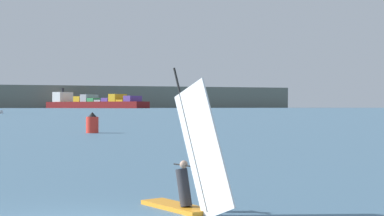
% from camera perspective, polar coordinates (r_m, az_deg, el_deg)
% --- Properties ---
extents(windsurfer, '(1.30, 3.64, 3.99)m').
position_cam_1_polar(windsurfer, '(15.33, -0.37, -7.04)').
color(windsurfer, orange).
rests_on(windsurfer, ground_plane).
extents(cargo_ship, '(117.43, 162.02, 29.63)m').
position_cam_1_polar(cargo_ship, '(826.36, -9.68, 0.52)').
color(cargo_ship, maroon).
rests_on(cargo_ship, ground_plane).
extents(distant_headland, '(1306.81, 607.95, 35.05)m').
position_cam_1_polar(distant_headland, '(1143.46, -17.13, 0.92)').
color(distant_headland, '#60665B').
rests_on(distant_headland, ground_plane).
extents(channel_buoy, '(1.30, 1.30, 2.20)m').
position_cam_1_polar(channel_buoy, '(60.94, -9.90, -1.53)').
color(channel_buoy, red).
rests_on(channel_buoy, ground_plane).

